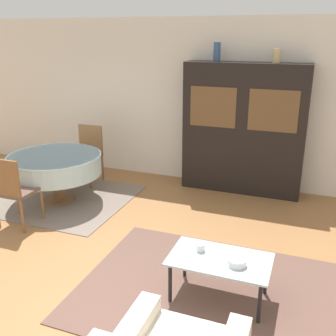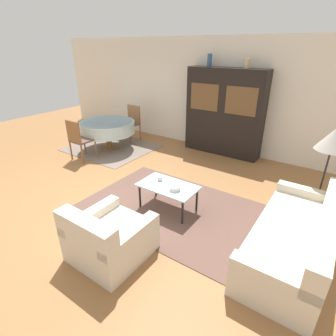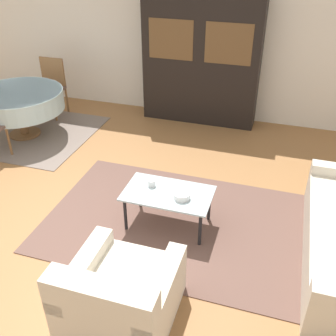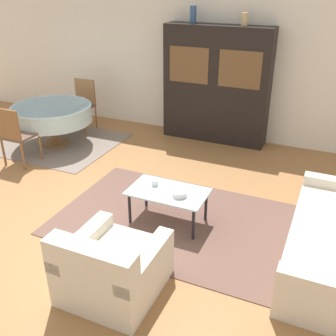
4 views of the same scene
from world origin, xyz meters
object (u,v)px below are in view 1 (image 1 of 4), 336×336
dining_chair_near (13,188)px  dining_chair_far (88,151)px  display_cabinet (243,129)px  cup (201,247)px  vase_tall (217,52)px  coffee_table (220,263)px  vase_short (277,56)px  dining_table (55,165)px  bowl (237,262)px

dining_chair_near → dining_chair_far: bearing=90.0°
display_cabinet → cup: bearing=-87.3°
dining_chair_far → vase_tall: (2.06, 0.53, 1.63)m
display_cabinet → cup: size_ratio=24.72×
vase_tall → dining_chair_far: bearing=-165.7°
dining_chair_near → cup: 2.70m
dining_chair_near → dining_chair_far: 1.82m
coffee_table → vase_short: bearing=88.6°
display_cabinet → vase_tall: 1.25m
dining_table → dining_chair_far: size_ratio=1.43×
coffee_table → dining_chair_near: 2.92m
dining_table → vase_tall: (2.06, 1.43, 1.59)m
dining_table → cup: dining_table is taller
coffee_table → vase_short: 3.36m
dining_table → vase_short: size_ratio=6.85×
coffee_table → dining_chair_far: bearing=140.8°
bowl → vase_short: 3.37m
dining_chair_near → vase_short: bearing=38.5°
dining_chair_near → vase_short: size_ratio=4.78×
dining_table → vase_short: vase_short is taller
coffee_table → dining_chair_far: 3.71m
dining_chair_near → cup: (2.66, -0.46, -0.07)m
dining_chair_near → display_cabinet: bearing=42.8°
dining_table → dining_chair_near: (-0.00, -0.91, -0.03)m
dining_table → display_cabinet: bearing=29.6°
vase_tall → coffee_table: bearing=-74.2°
display_cabinet → dining_chair_far: size_ratio=2.12×
dining_table → bowl: bearing=-26.1°
display_cabinet → cup: (0.13, -2.80, -0.54)m
dining_chair_far → bowl: bearing=141.7°
coffee_table → cup: cup is taller
coffee_table → vase_short: size_ratio=4.76×
dining_chair_far → bowl: (3.04, -2.40, -0.08)m
display_cabinet → vase_tall: (-0.47, 0.00, 1.16)m
vase_short → vase_tall: bearing=180.0°
dining_table → vase_tall: bearing=34.9°
dining_chair_far → cup: 3.50m
coffee_table → dining_table: 3.21m
display_cabinet → cup: 2.85m
coffee_table → dining_table: bearing=153.4°
dining_chair_near → bowl: dining_chair_near is taller
dining_table → dining_chair_far: bearing=90.0°
display_cabinet → bowl: display_cabinet is taller
dining_table → vase_tall: vase_tall is taller
display_cabinet → dining_table: 2.94m
dining_chair_near → vase_tall: (2.06, 2.34, 1.63)m
dining_chair_far → cup: (2.66, -2.28, -0.07)m
display_cabinet → vase_short: bearing=0.1°
cup → vase_short: size_ratio=0.41×
display_cabinet → coffee_table: bearing=-83.2°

